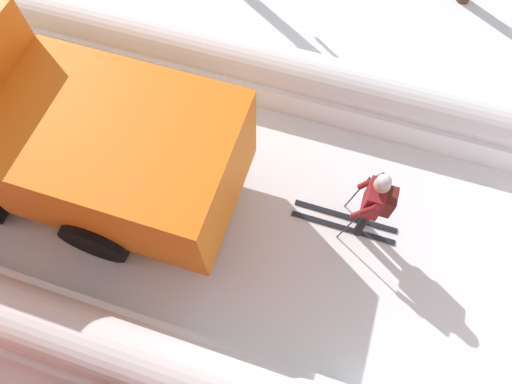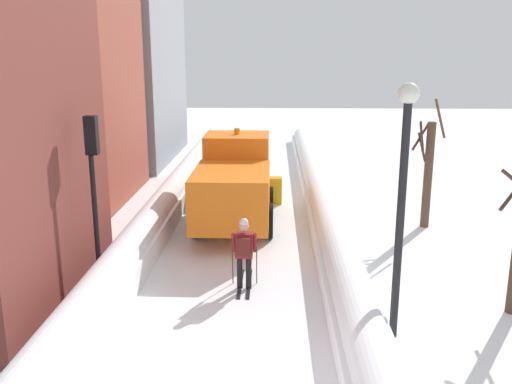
% 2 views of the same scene
% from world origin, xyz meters
% --- Properties ---
extents(ground_plane, '(80.00, 80.00, 0.00)m').
position_xyz_m(ground_plane, '(0.00, 10.00, 0.00)').
color(ground_plane, white).
extents(snowbank_right, '(1.10, 36.00, 1.00)m').
position_xyz_m(snowbank_right, '(2.76, 10.00, 0.43)').
color(snowbank_right, white).
rests_on(snowbank_right, ground).
extents(plow_truck, '(3.20, 5.98, 3.12)m').
position_xyz_m(plow_truck, '(-0.25, 9.80, 1.48)').
color(plow_truck, orange).
rests_on(plow_truck, ground).
extents(skier, '(0.62, 1.80, 1.81)m').
position_xyz_m(skier, '(0.33, 4.76, 1.00)').
color(skier, black).
rests_on(skier, ground).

